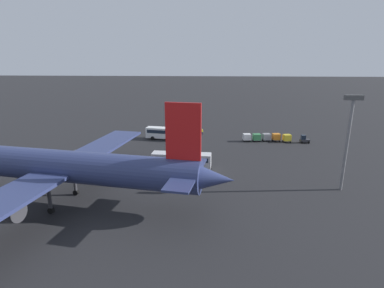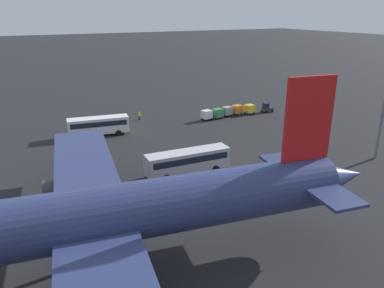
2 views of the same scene
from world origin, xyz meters
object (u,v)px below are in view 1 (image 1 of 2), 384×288
at_px(cargo_cart_yellow, 287,138).
at_px(cargo_cart_grey, 266,137).
at_px(baggage_tug, 304,139).
at_px(cargo_cart_orange, 276,137).
at_px(cargo_cart_green, 257,137).
at_px(airplane, 50,166).
at_px(shuttle_bus_near, 166,132).
at_px(shuttle_bus_far, 181,159).
at_px(cargo_cart_white, 247,137).
at_px(worker_person, 202,132).

height_order(cargo_cart_yellow, cargo_cart_grey, same).
xyz_separation_m(baggage_tug, cargo_cart_orange, (6.99, -1.27, 0.25)).
bearing_deg(cargo_cart_green, cargo_cart_grey, -169.31).
bearing_deg(cargo_cart_orange, cargo_cart_yellow, 162.84).
distance_m(airplane, shuttle_bus_near, 40.08).
bearing_deg(cargo_cart_grey, shuttle_bus_far, 47.10).
xyz_separation_m(shuttle_bus_near, cargo_cart_green, (-24.58, 0.55, -0.76)).
relative_size(cargo_cart_orange, cargo_cart_white, 1.00).
distance_m(shuttle_bus_near, cargo_cart_orange, 29.84).
relative_size(worker_person, cargo_cart_white, 0.78).
xyz_separation_m(cargo_cart_yellow, cargo_cart_green, (7.88, -0.16, 0.00)).
height_order(baggage_tug, cargo_cart_white, baggage_tug).
relative_size(baggage_tug, cargo_cart_white, 1.09).
bearing_deg(worker_person, airplane, 64.22).
distance_m(cargo_cart_yellow, cargo_cart_grey, 5.30).
distance_m(shuttle_bus_far, cargo_cart_white, 26.61).
distance_m(shuttle_bus_far, cargo_cart_yellow, 33.71).
bearing_deg(shuttle_bus_near, cargo_cart_orange, -170.85).
bearing_deg(airplane, shuttle_bus_near, -97.92).
relative_size(cargo_cart_grey, cargo_cart_green, 1.00).
height_order(shuttle_bus_far, cargo_cart_orange, shuttle_bus_far).
bearing_deg(shuttle_bus_far, cargo_cart_yellow, -137.08).
relative_size(shuttle_bus_near, worker_person, 6.25).
distance_m(cargo_cart_grey, cargo_cart_green, 2.67).
height_order(shuttle_bus_near, cargo_cart_grey, shuttle_bus_near).
xyz_separation_m(airplane, cargo_cart_yellow, (-43.95, -37.46, -4.84)).
xyz_separation_m(cargo_cart_yellow, cargo_cart_orange, (2.63, -0.81, 0.00)).
xyz_separation_m(shuttle_bus_near, cargo_cart_yellow, (-32.46, 0.72, -0.76)).
distance_m(airplane, cargo_cart_orange, 56.53).
xyz_separation_m(shuttle_bus_far, cargo_cart_green, (-18.02, -21.73, -0.76)).
bearing_deg(cargo_cart_orange, baggage_tug, 169.71).
xyz_separation_m(baggage_tug, cargo_cart_white, (14.87, -0.58, 0.25)).
relative_size(worker_person, cargo_cart_yellow, 0.78).
bearing_deg(cargo_cart_yellow, cargo_cart_orange, -17.16).
bearing_deg(cargo_cart_yellow, cargo_cart_white, -0.67).
relative_size(airplane, cargo_cart_white, 24.79).
xyz_separation_m(shuttle_bus_far, baggage_tug, (-30.27, -21.11, -1.01)).
relative_size(shuttle_bus_far, cargo_cart_green, 5.33).
bearing_deg(baggage_tug, cargo_cart_green, -1.50).
bearing_deg(worker_person, cargo_cart_orange, 163.49).
xyz_separation_m(baggage_tug, cargo_cart_yellow, (4.36, -0.46, 0.25)).
xyz_separation_m(airplane, shuttle_bus_far, (-18.05, -15.90, -4.08)).
bearing_deg(cargo_cart_yellow, baggage_tug, 174.01).
relative_size(airplane, worker_person, 31.77).
bearing_deg(cargo_cart_green, baggage_tug, 177.09).
xyz_separation_m(shuttle_bus_far, cargo_cart_yellow, (-25.91, -21.56, -0.76)).
height_order(cargo_cart_green, cargo_cart_white, same).
bearing_deg(cargo_cart_green, airplane, 46.21).
relative_size(shuttle_bus_near, shuttle_bus_far, 0.91).
bearing_deg(airplane, cargo_cart_yellow, -130.73).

